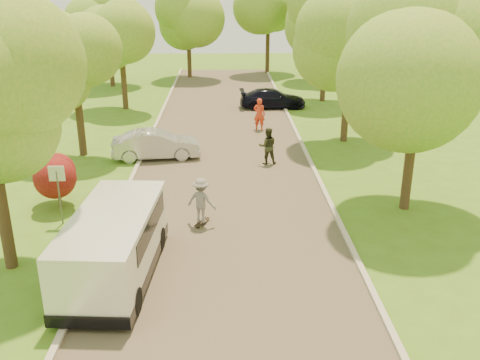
{
  "coord_description": "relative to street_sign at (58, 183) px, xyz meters",
  "views": [
    {
      "loc": [
        -0.01,
        -13.44,
        8.2
      ],
      "look_at": [
        0.55,
        4.77,
        1.3
      ],
      "focal_mm": 40.0,
      "sensor_mm": 36.0,
      "label": 1
    }
  ],
  "objects": [
    {
      "name": "longboard",
      "position": [
        4.96,
        -0.22,
        -1.47
      ],
      "size": [
        0.55,
        0.86,
        0.1
      ],
      "rotation": [
        0.0,
        0.0,
        2.74
      ],
      "color": "black",
      "rests_on": "ground"
    },
    {
      "name": "road",
      "position": [
        5.8,
        4.0,
        -1.56
      ],
      "size": [
        8.0,
        60.0,
        0.01
      ],
      "primitive_type": "cube",
      "color": "#4C4438",
      "rests_on": "ground"
    },
    {
      "name": "curb_left",
      "position": [
        1.75,
        4.0,
        -1.5
      ],
      "size": [
        0.18,
        60.0,
        0.12
      ],
      "primitive_type": "cube",
      "color": "#B2AD9E",
      "rests_on": "ground"
    },
    {
      "name": "street_sign",
      "position": [
        0.0,
        0.0,
        0.0
      ],
      "size": [
        0.55,
        0.06,
        2.17
      ],
      "color": "#59595E",
      "rests_on": "ground"
    },
    {
      "name": "red_shrub",
      "position": [
        -0.5,
        1.5,
        -0.47
      ],
      "size": [
        1.7,
        1.7,
        1.95
      ],
      "color": "#382619",
      "rests_on": "ground"
    },
    {
      "name": "tree_l_far",
      "position": [
        -0.59,
        18.0,
        3.9
      ],
      "size": [
        4.92,
        4.8,
        7.79
      ],
      "color": "#382619",
      "rests_on": "ground"
    },
    {
      "name": "silver_sedan",
      "position": [
        2.5,
        7.32,
        -0.87
      ],
      "size": [
        4.32,
        1.93,
        1.38
      ],
      "primitive_type": "imported",
      "rotation": [
        0.0,
        0.0,
        1.68
      ],
      "color": "#AEAEB3",
      "rests_on": "ground"
    },
    {
      "name": "person_striped",
      "position": [
        7.8,
        12.33,
        -0.64
      ],
      "size": [
        0.78,
        0.63,
        1.85
      ],
      "primitive_type": "imported",
      "rotation": [
        0.0,
        0.0,
        2.83
      ],
      "color": "red",
      "rests_on": "ground"
    },
    {
      "name": "tree_r_mida",
      "position": [
        12.82,
        1.0,
        3.97
      ],
      "size": [
        5.13,
        5.0,
        7.95
      ],
      "color": "#382619",
      "rests_on": "ground"
    },
    {
      "name": "minivan",
      "position": [
        2.6,
        -3.67,
        -0.5
      ],
      "size": [
        2.51,
        5.57,
        2.02
      ],
      "rotation": [
        0.0,
        0.0,
        -0.07
      ],
      "color": "white",
      "rests_on": "ground"
    },
    {
      "name": "dark_sedan",
      "position": [
        9.06,
        17.91,
        -0.93
      ],
      "size": [
        4.46,
        1.96,
        1.28
      ],
      "primitive_type": "imported",
      "rotation": [
        0.0,
        0.0,
        1.61
      ],
      "color": "black",
      "rests_on": "ground"
    },
    {
      "name": "tree_l_midb",
      "position": [
        -1.01,
        8.0,
        3.02
      ],
      "size": [
        4.3,
        4.2,
        6.62
      ],
      "color": "#382619",
      "rests_on": "ground"
    },
    {
      "name": "tree_r_midb",
      "position": [
        12.4,
        10.0,
        3.32
      ],
      "size": [
        4.51,
        4.4,
        7.01
      ],
      "color": "#382619",
      "rests_on": "ground"
    },
    {
      "name": "ground",
      "position": [
        5.8,
        -4.0,
        -1.56
      ],
      "size": [
        100.0,
        100.0,
        0.0
      ],
      "primitive_type": "plane",
      "color": "#49701A",
      "rests_on": "ground"
    },
    {
      "name": "person_olive",
      "position": [
        7.8,
        6.3,
        -0.69
      ],
      "size": [
        0.88,
        0.7,
        1.74
      ],
      "primitive_type": "imported",
      "rotation": [
        0.0,
        0.0,
        3.19
      ],
      "color": "#2A2F1C",
      "rests_on": "ground"
    },
    {
      "name": "skateboarder",
      "position": [
        4.96,
        -0.22,
        -0.64
      ],
      "size": [
        1.21,
        0.98,
        1.64
      ],
      "primitive_type": "imported",
      "rotation": [
        0.0,
        0.0,
        2.74
      ],
      "color": "slate",
      "rests_on": "longboard"
    },
    {
      "name": "curb_right",
      "position": [
        9.85,
        4.0,
        -1.5
      ],
      "size": [
        0.18,
        60.0,
        0.12
      ],
      "primitive_type": "cube",
      "color": "#B2AD9E",
      "rests_on": "ground"
    },
    {
      "name": "tree_bg_a",
      "position": [
        -2.98,
        26.0,
        3.75
      ],
      "size": [
        5.12,
        5.0,
        7.72
      ],
      "color": "#382619",
      "rests_on": "ground"
    },
    {
      "name": "tree_bg_d",
      "position": [
        10.02,
        32.0,
        3.75
      ],
      "size": [
        5.12,
        5.0,
        7.72
      ],
      "color": "#382619",
      "rests_on": "ground"
    },
    {
      "name": "tree_bg_c",
      "position": [
        3.01,
        30.0,
        3.46
      ],
      "size": [
        4.92,
        4.8,
        7.33
      ],
      "color": "#382619",
      "rests_on": "ground"
    },
    {
      "name": "tree_r_far",
      "position": [
        13.03,
        20.0,
        4.27
      ],
      "size": [
        5.33,
        5.2,
        8.34
      ],
      "color": "#382619",
      "rests_on": "ground"
    },
    {
      "name": "tree_bg_b",
      "position": [
        14.02,
        28.0,
        3.97
      ],
      "size": [
        5.12,
        5.0,
        7.95
      ],
      "color": "#382619",
      "rests_on": "ground"
    }
  ]
}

